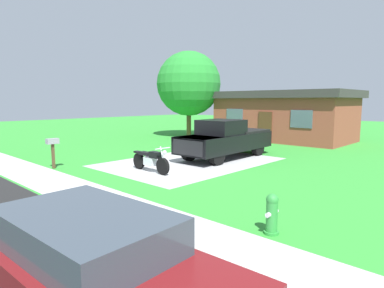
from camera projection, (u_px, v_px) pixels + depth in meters
ground_plane at (191, 162)px, 15.08m from camera, size 80.00×80.00×0.00m
driveway_pad at (191, 162)px, 15.08m from camera, size 5.54×7.82×0.01m
sidewalk_strip at (65, 186)px, 10.75m from camera, size 36.00×1.80×0.01m
motorcycle at (151, 160)px, 12.93m from camera, size 2.21×0.70×1.09m
pickup_truck at (226, 139)px, 16.14m from camera, size 2.16×5.68×1.90m
fire_hydrant at (272, 214)px, 6.87m from camera, size 0.32×0.40×0.87m
parked_sedan at (90, 262)px, 4.21m from camera, size 4.58×2.00×1.38m
mailbox at (53, 145)px, 13.51m from camera, size 0.26×0.48×1.26m
shade_tree at (189, 84)px, 25.58m from camera, size 5.01×5.01×6.65m
neighbor_house at (284, 115)px, 23.65m from camera, size 9.60×5.60×3.50m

